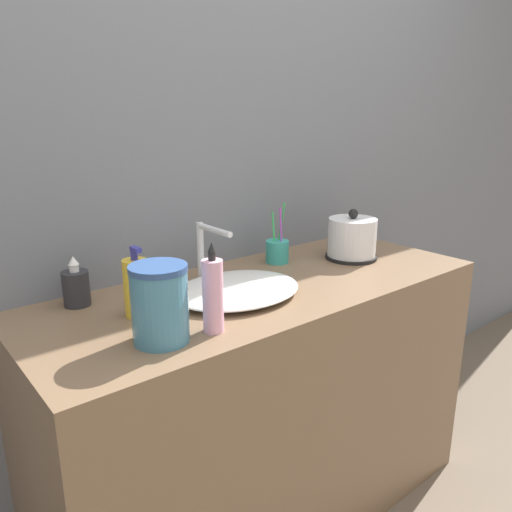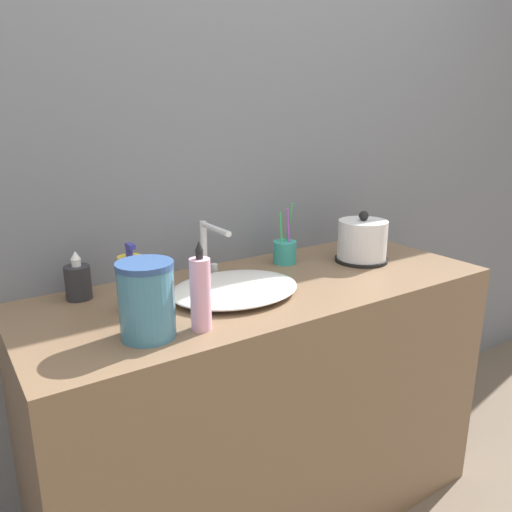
% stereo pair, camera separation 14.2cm
% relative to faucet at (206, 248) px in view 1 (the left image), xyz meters
% --- Properties ---
extents(wall_back, '(6.00, 0.04, 2.60)m').
position_rel_faucet_xyz_m(wall_back, '(0.12, 0.16, 0.35)').
color(wall_back, slate).
rests_on(wall_back, ground_plane).
extents(vanity_counter, '(1.47, 0.57, 0.84)m').
position_rel_faucet_xyz_m(vanity_counter, '(0.12, -0.15, -0.53)').
color(vanity_counter, brown).
rests_on(vanity_counter, ground_plane).
extents(sink_basin, '(0.39, 0.32, 0.04)m').
position_rel_faucet_xyz_m(sink_basin, '(-0.00, -0.16, -0.09)').
color(sink_basin, white).
rests_on(sink_basin, vanity_counter).
extents(faucet, '(0.06, 0.17, 0.19)m').
position_rel_faucet_xyz_m(faucet, '(0.00, 0.00, 0.00)').
color(faucet, silver).
rests_on(faucet, vanity_counter).
extents(electric_kettle, '(0.19, 0.19, 0.18)m').
position_rel_faucet_xyz_m(electric_kettle, '(0.55, -0.12, -0.04)').
color(electric_kettle, black).
rests_on(electric_kettle, vanity_counter).
extents(toothbrush_cup, '(0.08, 0.08, 0.22)m').
position_rel_faucet_xyz_m(toothbrush_cup, '(0.31, 0.01, -0.07)').
color(toothbrush_cup, teal).
rests_on(toothbrush_cup, vanity_counter).
extents(lotion_bottle, '(0.07, 0.07, 0.19)m').
position_rel_faucet_xyz_m(lotion_bottle, '(-0.30, -0.12, -0.03)').
color(lotion_bottle, gold).
rests_on(lotion_bottle, vanity_counter).
extents(shampoo_bottle, '(0.07, 0.07, 0.14)m').
position_rel_faucet_xyz_m(shampoo_bottle, '(-0.39, 0.05, -0.06)').
color(shampoo_bottle, '#28282D').
rests_on(shampoo_bottle, vanity_counter).
extents(mouthwash_bottle, '(0.05, 0.05, 0.22)m').
position_rel_faucet_xyz_m(mouthwash_bottle, '(-0.20, -0.32, -0.01)').
color(mouthwash_bottle, '#EAA8C6').
rests_on(mouthwash_bottle, vanity_counter).
extents(water_pitcher, '(0.13, 0.13, 0.19)m').
position_rel_faucet_xyz_m(water_pitcher, '(-0.32, -0.29, -0.02)').
color(water_pitcher, teal).
rests_on(water_pitcher, vanity_counter).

